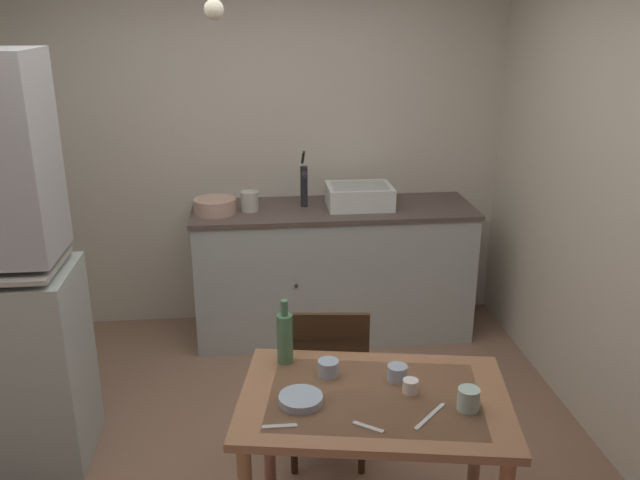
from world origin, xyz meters
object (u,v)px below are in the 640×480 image
object	(u,v)px
hand_pump	(304,183)
mixing_bowl_counter	(215,206)
sink_basin	(359,196)
serving_bowl_wide	(301,399)
mug_tall	(468,399)
dining_table	(374,418)
glass_bottle	(285,337)
chair_far_side	(328,381)

from	to	relation	value
hand_pump	mixing_bowl_counter	xyz separation A→B (m)	(-0.60, -0.10, -0.12)
sink_basin	serving_bowl_wide	size ratio (longest dim) A/B	2.51
sink_basin	hand_pump	world-z (taller)	hand_pump
serving_bowl_wide	mug_tall	xyz separation A→B (m)	(0.64, -0.11, 0.03)
hand_pump	dining_table	distance (m)	2.14
mixing_bowl_counter	dining_table	size ratio (longest dim) A/B	0.23
mixing_bowl_counter	glass_bottle	bearing A→B (deg)	-77.48
mixing_bowl_counter	glass_bottle	size ratio (longest dim) A/B	0.94
hand_pump	dining_table	size ratio (longest dim) A/B	0.33
sink_basin	glass_bottle	world-z (taller)	sink_basin
hand_pump	chair_far_side	xyz separation A→B (m)	(-0.01, -1.50, -0.64)
glass_bottle	hand_pump	bearing A→B (deg)	82.62
mug_tall	dining_table	bearing A→B (deg)	159.57
mug_tall	glass_bottle	world-z (taller)	glass_bottle
sink_basin	mixing_bowl_counter	bearing A→B (deg)	-177.07
mug_tall	serving_bowl_wide	bearing A→B (deg)	170.24
mixing_bowl_counter	dining_table	world-z (taller)	mixing_bowl_counter
sink_basin	glass_bottle	distance (m)	1.84
mixing_bowl_counter	dining_table	bearing A→B (deg)	-70.28
hand_pump	mug_tall	size ratio (longest dim) A/B	4.38
hand_pump	chair_far_side	bearing A→B (deg)	-90.25
hand_pump	serving_bowl_wide	xyz separation A→B (m)	(-0.19, -2.10, -0.34)
chair_far_side	glass_bottle	bearing A→B (deg)	-129.49
sink_basin	hand_pump	size ratio (longest dim) A/B	1.13
sink_basin	hand_pump	distance (m)	0.39
dining_table	serving_bowl_wide	xyz separation A→B (m)	(-0.30, -0.02, 0.12)
dining_table	hand_pump	bearing A→B (deg)	93.06
mixing_bowl_counter	glass_bottle	world-z (taller)	glass_bottle
dining_table	serving_bowl_wide	size ratio (longest dim) A/B	6.78
sink_basin	chair_far_side	size ratio (longest dim) A/B	0.49
dining_table	glass_bottle	world-z (taller)	glass_bottle
serving_bowl_wide	mixing_bowl_counter	bearing A→B (deg)	101.69
chair_far_side	serving_bowl_wide	size ratio (longest dim) A/B	5.10
hand_pump	mug_tall	xyz separation A→B (m)	(0.46, -2.22, -0.31)
glass_bottle	chair_far_side	bearing A→B (deg)	50.51
sink_basin	chair_far_side	world-z (taller)	sink_basin
sink_basin	mug_tall	bearing A→B (deg)	-87.87
sink_basin	mixing_bowl_counter	world-z (taller)	sink_basin
dining_table	chair_far_side	bearing A→B (deg)	101.41
chair_far_side	hand_pump	bearing A→B (deg)	89.75
sink_basin	chair_far_side	xyz separation A→B (m)	(-0.38, -1.46, -0.54)
serving_bowl_wide	mug_tall	size ratio (longest dim) A/B	1.97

